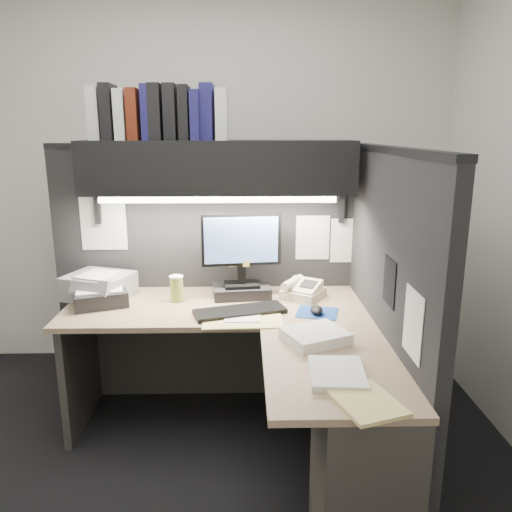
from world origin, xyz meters
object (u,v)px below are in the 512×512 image
object	(u,v)px
desk	(277,400)
overhead_shelf	(219,167)
keyboard	(240,311)
notebook_stack	(100,297)
telephone	(303,291)
monitor	(241,264)
printer	(99,286)
coffee_cup	(177,289)

from	to	relation	value
desk	overhead_shelf	xyz separation A→B (m)	(-0.30, 0.75, 1.06)
keyboard	notebook_stack	distance (m)	0.82
telephone	notebook_stack	xyz separation A→B (m)	(-1.18, -0.10, 0.00)
monitor	notebook_stack	xyz separation A→B (m)	(-0.81, -0.12, -0.16)
keyboard	telephone	size ratio (longest dim) A/B	2.25
telephone	printer	xyz separation A→B (m)	(-1.22, 0.03, 0.03)
desk	notebook_stack	size ratio (longest dim) A/B	5.87
desk	telephone	world-z (taller)	telephone
overhead_shelf	telephone	world-z (taller)	overhead_shelf
overhead_shelf	printer	xyz separation A→B (m)	(-0.73, -0.04, -0.70)
overhead_shelf	coffee_cup	bearing A→B (deg)	-154.52
overhead_shelf	notebook_stack	bearing A→B (deg)	-165.80
keyboard	notebook_stack	xyz separation A→B (m)	(-0.80, 0.16, 0.03)
notebook_stack	desk	bearing A→B (deg)	-30.47
telephone	coffee_cup	world-z (taller)	coffee_cup
keyboard	coffee_cup	distance (m)	0.43
coffee_cup	notebook_stack	distance (m)	0.44
desk	notebook_stack	xyz separation A→B (m)	(-0.98, 0.58, 0.33)
desk	coffee_cup	world-z (taller)	coffee_cup
coffee_cup	printer	distance (m)	0.48
coffee_cup	telephone	bearing A→B (deg)	3.60
notebook_stack	printer	bearing A→B (deg)	107.70
desk	keyboard	distance (m)	0.54
desk	notebook_stack	distance (m)	1.19
monitor	overhead_shelf	bearing A→B (deg)	152.37
desk	notebook_stack	bearing A→B (deg)	149.53
overhead_shelf	telephone	xyz separation A→B (m)	(0.50, -0.07, -0.73)
desk	keyboard	xyz separation A→B (m)	(-0.18, 0.42, 0.30)
overhead_shelf	keyboard	distance (m)	0.84
desk	monitor	size ratio (longest dim) A/B	3.35
desk	telephone	size ratio (longest dim) A/B	7.67
overhead_shelf	coffee_cup	xyz separation A→B (m)	(-0.25, -0.12, -0.70)
monitor	telephone	size ratio (longest dim) A/B	2.29
desk	printer	world-z (taller)	printer
monitor	desk	bearing A→B (deg)	-82.86
overhead_shelf	coffee_cup	size ratio (longest dim) A/B	10.83
monitor	printer	world-z (taller)	monitor
keyboard	coffee_cup	world-z (taller)	coffee_cup
overhead_shelf	monitor	xyz separation A→B (m)	(0.13, -0.05, -0.57)
monitor	keyboard	world-z (taller)	monitor
keyboard	printer	size ratio (longest dim) A/B	1.41
telephone	coffee_cup	xyz separation A→B (m)	(-0.75, -0.05, 0.03)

